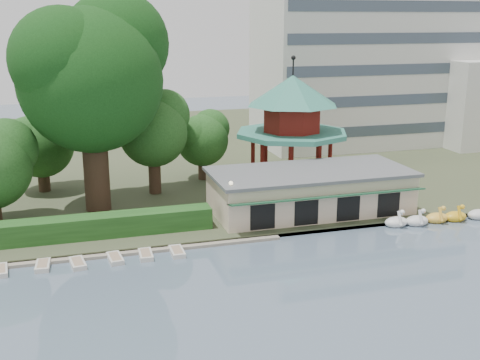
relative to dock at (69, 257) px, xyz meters
name	(u,v)px	position (x,y,z in m)	size (l,w,h in m)	color
ground_plane	(297,349)	(12.00, -17.20, -0.12)	(220.00, 220.00, 0.00)	slate
shore	(155,153)	(12.00, 34.80, 0.08)	(220.00, 70.00, 0.40)	#424930
embankment	(219,241)	(12.00, 0.10, 0.03)	(220.00, 0.60, 0.30)	gray
dock	(69,257)	(0.00, 0.00, 0.00)	(34.00, 1.60, 0.24)	gray
boathouse	(310,190)	(22.00, 4.77, 2.25)	(18.60, 9.39, 3.90)	beige
pavilion	(292,118)	(24.00, 14.80, 7.36)	(12.40, 12.40, 13.50)	beige
office_building	(384,78)	(44.67, 31.80, 9.61)	(38.00, 18.00, 20.00)	silver
hedge	(28,232)	(-3.00, 3.30, 1.18)	(30.00, 2.00, 1.80)	#24531E
lamp_post	(231,196)	(13.50, 1.80, 3.22)	(0.36, 0.36, 4.28)	black
big_tree	(92,69)	(3.18, 11.01, 13.40)	(14.33, 13.35, 20.12)	#3A281C
small_trees	(47,148)	(-1.30, 13.93, 5.87)	(39.23, 17.10, 10.56)	#3A281C
moored_rowboats	(22,269)	(-3.35, -1.41, 0.06)	(24.52, 2.74, 0.36)	beige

